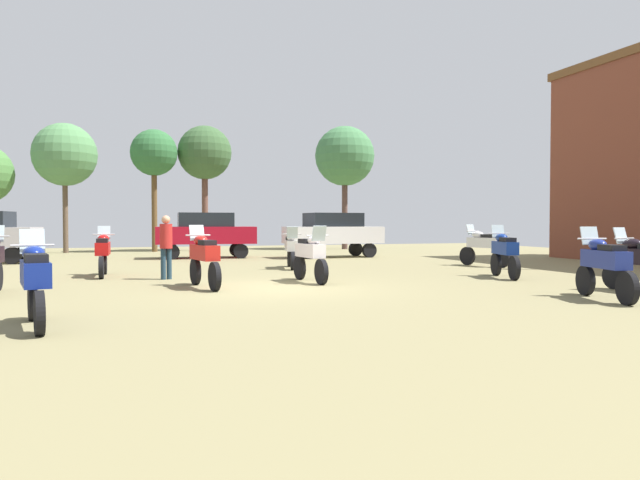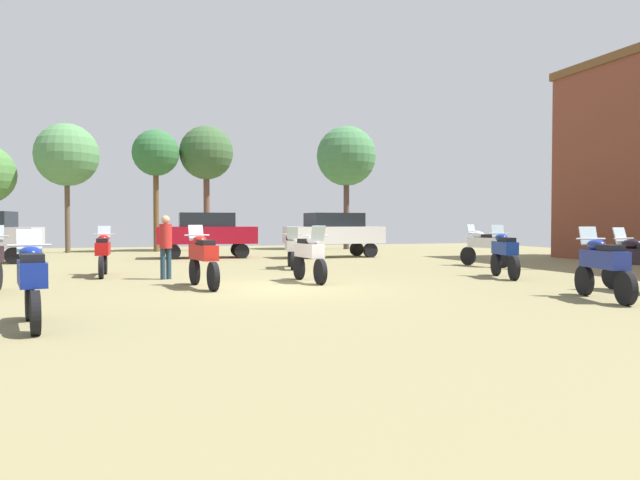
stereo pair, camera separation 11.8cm
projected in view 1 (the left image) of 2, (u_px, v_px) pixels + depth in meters
ground_plane at (274, 288)px, 14.25m from camera, size 44.00×52.00×0.02m
motorcycle_1 at (605, 264)px, 12.05m from camera, size 0.79×2.17×1.48m
motorcycle_2 at (291, 248)px, 20.37m from camera, size 0.72×2.15×1.44m
motorcycle_4 at (35, 279)px, 8.87m from camera, size 0.69×2.09×1.46m
motorcycle_6 at (204, 257)px, 14.30m from camera, size 0.67×2.28×1.51m
motorcycle_7 at (310, 254)px, 15.65m from camera, size 0.62×2.16×1.49m
motorcycle_8 at (504, 252)px, 16.91m from camera, size 0.79×2.08×1.50m
motorcycle_10 at (484, 246)px, 21.35m from camera, size 0.80×2.20×1.51m
motorcycle_12 at (103, 252)px, 17.31m from camera, size 0.62×2.20×1.47m
car_1 at (333, 231)px, 26.85m from camera, size 4.40×2.06×2.00m
car_3 at (206, 232)px, 26.34m from camera, size 4.39×2.02×2.00m
person_1 at (166, 242)px, 16.40m from camera, size 0.43×0.43×1.76m
tree_1 at (65, 155)px, 30.73m from camera, size 3.23×3.23×6.69m
tree_3 at (154, 154)px, 31.97m from camera, size 2.49×2.49×6.57m
tree_4 at (345, 157)px, 35.25m from camera, size 3.52×3.52×7.27m
tree_6 at (205, 154)px, 33.30m from camera, size 2.99×2.99×6.98m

